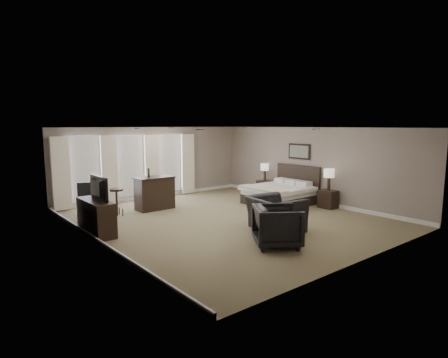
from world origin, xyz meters
TOP-DOWN VIEW (x-y plane):
  - room at (0.00, 0.00)m, footprint 7.60×8.60m
  - window_bay at (-1.00, 4.11)m, footprint 5.25×0.20m
  - bed at (2.58, 0.51)m, footprint 2.00×1.91m
  - nightstand_near at (3.47, -0.94)m, footprint 0.44×0.54m
  - nightstand_far at (3.47, 1.96)m, footprint 0.42×0.52m
  - lamp_near at (3.47, -0.94)m, footprint 0.34×0.34m
  - lamp_far at (3.47, 1.96)m, footprint 0.32×0.32m
  - wall_art at (3.70, 0.51)m, footprint 0.04×0.96m
  - dresser at (-3.45, 0.91)m, footprint 0.47×1.46m
  - tv at (-3.45, 0.91)m, footprint 0.59×1.03m
  - armchair_near at (0.26, -1.61)m, footprint 1.03×1.42m
  - armchair_far at (-0.67, -2.56)m, footprint 1.30×1.32m
  - bar_counter at (-0.99, 2.44)m, footprint 1.21×0.63m
  - bar_stool_left at (-2.29, 2.38)m, footprint 0.48×0.48m
  - bar_stool_right at (-0.97, 2.41)m, footprint 0.41×0.41m
  - desk_chair at (-2.98, 2.88)m, footprint 0.71×0.71m

SIDE VIEW (x-z plane):
  - nightstand_far at x=3.47m, z-range 0.00..0.57m
  - nightstand_near at x=3.47m, z-range 0.00..0.58m
  - bar_stool_right at x=-0.97m, z-range 0.00..0.82m
  - bar_stool_left at x=-2.29m, z-range 0.00..0.82m
  - dresser at x=-3.45m, z-range 0.00..0.85m
  - armchair_far at x=-0.67m, z-range 0.00..1.00m
  - desk_chair at x=-2.98m, z-range 0.00..1.05m
  - bar_counter at x=-0.99m, z-range 0.00..1.06m
  - armchair_near at x=0.26m, z-range 0.00..1.14m
  - bed at x=2.58m, z-range 0.00..1.27m
  - lamp_far at x=3.47m, z-range 0.57..1.22m
  - tv at x=-3.45m, z-range 0.85..0.98m
  - lamp_near at x=3.47m, z-range 0.58..1.28m
  - window_bay at x=-1.00m, z-range 0.05..2.35m
  - room at x=0.00m, z-range -0.02..2.62m
  - wall_art at x=3.70m, z-range 1.47..2.03m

